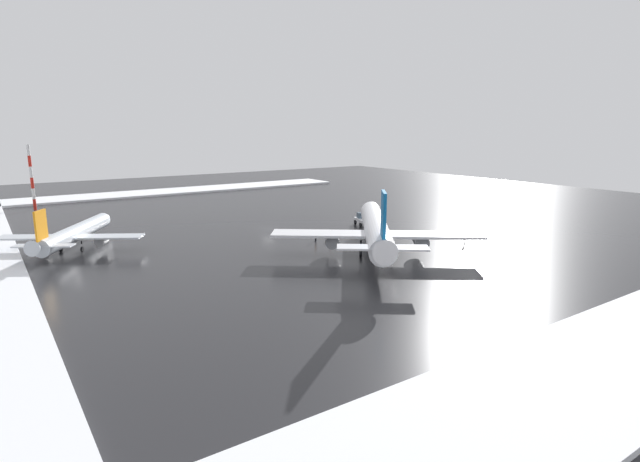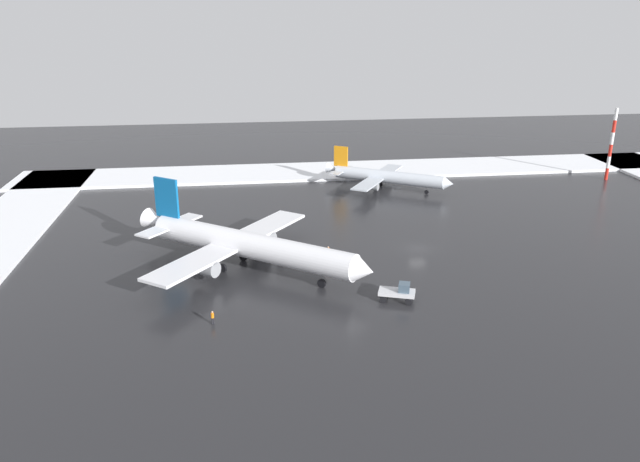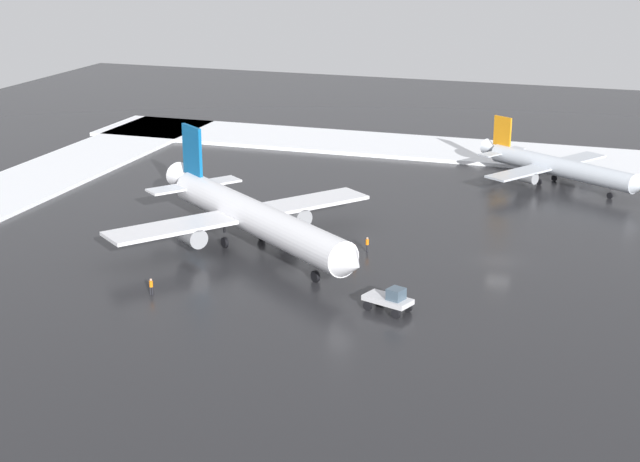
% 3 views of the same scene
% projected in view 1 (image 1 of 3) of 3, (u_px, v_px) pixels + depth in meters
% --- Properties ---
extents(ground_plane, '(240.00, 240.00, 0.00)m').
position_uv_depth(ground_plane, '(268.00, 229.00, 98.25)').
color(ground_plane, '#232326').
extents(snow_bank_left, '(14.00, 116.00, 0.55)m').
position_uv_depth(snow_bank_left, '(162.00, 192.00, 152.25)').
color(snow_bank_left, white).
rests_on(snow_bank_left, ground_plane).
extents(snow_bank_right, '(14.00, 116.00, 0.55)m').
position_uv_depth(snow_bank_right, '(632.00, 349.00, 44.14)').
color(snow_bank_right, white).
rests_on(snow_bank_right, ground_plane).
extents(airplane_far_rear, '(33.01, 29.26, 11.62)m').
position_uv_depth(airplane_far_rear, '(376.00, 229.00, 78.55)').
color(airplane_far_rear, white).
rests_on(airplane_far_rear, ground_plane).
extents(airplane_foreground_jet, '(24.44, 20.96, 8.16)m').
position_uv_depth(airplane_foreground_jet, '(75.00, 233.00, 81.02)').
color(airplane_foreground_jet, silver).
rests_on(airplane_foreground_jet, ground_plane).
extents(pushback_tug, '(5.07, 3.61, 2.50)m').
position_uv_depth(pushback_tug, '(362.00, 219.00, 101.64)').
color(pushback_tug, silver).
rests_on(pushback_tug, ground_plane).
extents(ground_crew_beside_wing, '(0.36, 0.36, 1.71)m').
position_uv_depth(ground_crew_beside_wing, '(465.00, 239.00, 84.63)').
color(ground_crew_beside_wing, black).
rests_on(ground_crew_beside_wing, ground_plane).
extents(ground_crew_by_nose_gear, '(0.36, 0.36, 1.71)m').
position_uv_depth(ground_crew_by_nose_gear, '(331.00, 234.00, 88.39)').
color(ground_crew_by_nose_gear, black).
rests_on(ground_crew_by_nose_gear, ground_plane).
extents(ground_crew_mid_apron, '(0.36, 0.36, 1.71)m').
position_uv_depth(ground_crew_mid_apron, '(316.00, 236.00, 87.33)').
color(ground_crew_mid_apron, black).
rests_on(ground_crew_mid_apron, ground_plane).
extents(antenna_mast, '(0.70, 0.70, 15.67)m').
position_uv_depth(antenna_mast, '(32.00, 178.00, 119.47)').
color(antenna_mast, red).
rests_on(antenna_mast, ground_plane).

